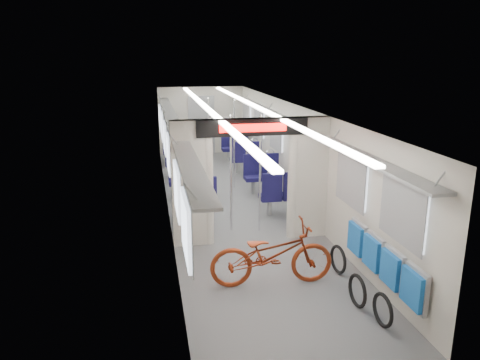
{
  "coord_description": "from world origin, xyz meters",
  "views": [
    {
      "loc": [
        -1.79,
        -10.05,
        3.42
      ],
      "look_at": [
        -0.15,
        -1.69,
        1.09
      ],
      "focal_mm": 35.0,
      "sensor_mm": 36.0,
      "label": 1
    }
  ],
  "objects": [
    {
      "name": "carriage",
      "position": [
        0.0,
        -0.27,
        1.5
      ],
      "size": [
        12.0,
        12.02,
        2.31
      ],
      "color": "#515456",
      "rests_on": "ground"
    },
    {
      "name": "bicycle",
      "position": [
        -0.07,
        -3.78,
        0.49
      ],
      "size": [
        1.9,
        0.75,
        0.98
      ],
      "primitive_type": "imported",
      "rotation": [
        0.0,
        0.0,
        1.52
      ],
      "color": "maroon",
      "rests_on": "ground"
    },
    {
      "name": "flip_bench",
      "position": [
        1.35,
        -4.49,
        0.58
      ],
      "size": [
        0.12,
        2.13,
        0.55
      ],
      "color": "gray",
      "rests_on": "carriage"
    },
    {
      "name": "bike_hoop_a",
      "position": [
        1.04,
        -5.16,
        0.21
      ],
      "size": [
        0.08,
        0.46,
        0.46
      ],
      "primitive_type": "torus",
      "rotation": [
        1.57,
        0.0,
        1.63
      ],
      "color": "black",
      "rests_on": "ground"
    },
    {
      "name": "bike_hoop_b",
      "position": [
        0.93,
        -4.65,
        0.21
      ],
      "size": [
        0.08,
        0.48,
        0.48
      ],
      "primitive_type": "torus",
      "rotation": [
        1.57,
        0.0,
        1.62
      ],
      "color": "black",
      "rests_on": "ground"
    },
    {
      "name": "bike_hoop_c",
      "position": [
        1.07,
        -3.63,
        0.21
      ],
      "size": [
        0.1,
        0.47,
        0.47
      ],
      "primitive_type": "torus",
      "rotation": [
        1.57,
        0.0,
        1.69
      ],
      "color": "black",
      "rests_on": "ground"
    },
    {
      "name": "seat_bay_near_left",
      "position": [
        -0.93,
        0.06,
        0.54
      ],
      "size": [
        0.9,
        2.02,
        1.08
      ],
      "color": "#0F0C36",
      "rests_on": "ground"
    },
    {
      "name": "seat_bay_near_right",
      "position": [
        0.93,
        0.09,
        0.54
      ],
      "size": [
        0.9,
        2.02,
        1.08
      ],
      "color": "#0F0C36",
      "rests_on": "ground"
    },
    {
      "name": "seat_bay_far_left",
      "position": [
        -0.93,
        3.65,
        0.54
      ],
      "size": [
        0.9,
        2.03,
        1.09
      ],
      "color": "#0F0C36",
      "rests_on": "ground"
    },
    {
      "name": "seat_bay_far_right",
      "position": [
        0.93,
        3.78,
        0.53
      ],
      "size": [
        0.88,
        1.95,
        1.06
      ],
      "color": "#0F0C36",
      "rests_on": "ground"
    },
    {
      "name": "stanchion_near_left",
      "position": [
        -0.27,
        -1.44,
        1.15
      ],
      "size": [
        0.04,
        0.04,
        2.3
      ],
      "primitive_type": "cylinder",
      "color": "silver",
      "rests_on": "ground"
    },
    {
      "name": "stanchion_near_right",
      "position": [
        0.26,
        -1.58,
        1.15
      ],
      "size": [
        0.04,
        0.04,
        2.3
      ],
      "primitive_type": "cylinder",
      "color": "silver",
      "rests_on": "ground"
    },
    {
      "name": "stanchion_far_left",
      "position": [
        -0.25,
        1.99,
        1.15
      ],
      "size": [
        0.04,
        0.04,
        2.3
      ],
      "primitive_type": "cylinder",
      "color": "silver",
      "rests_on": "ground"
    },
    {
      "name": "stanchion_far_right",
      "position": [
        0.33,
        1.5,
        1.15
      ],
      "size": [
        0.04,
        0.04,
        2.3
      ],
      "primitive_type": "cylinder",
      "color": "silver",
      "rests_on": "ground"
    }
  ]
}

